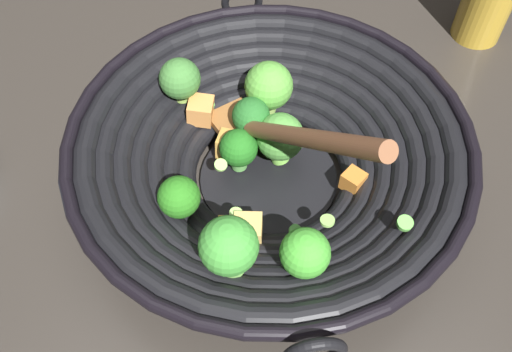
# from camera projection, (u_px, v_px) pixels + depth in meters

# --- Properties ---
(ground_plane) EXTENTS (4.00, 4.00, 0.00)m
(ground_plane) POSITION_uv_depth(u_px,v_px,m) (268.00, 181.00, 0.63)
(ground_plane) COLOR #332D28
(wok) EXTENTS (0.43, 0.43, 0.22)m
(wok) POSITION_uv_depth(u_px,v_px,m) (268.00, 152.00, 0.58)
(wok) COLOR black
(wok) RESTS_ON ground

